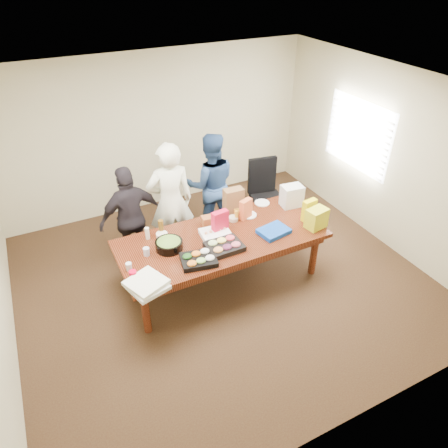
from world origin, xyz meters
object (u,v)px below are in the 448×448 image
office_chair (268,197)px  person_right (211,184)px  salad_bowl (169,245)px  conference_table (222,259)px  sheet_cake (215,233)px  person_center (171,202)px

office_chair → person_right: (-0.87, 0.34, 0.29)m
salad_bowl → office_chair: bearing=22.2°
conference_table → sheet_cake: 0.42m
salad_bowl → conference_table: bearing=-6.1°
sheet_cake → person_right: bearing=72.9°
conference_table → salad_bowl: size_ratio=7.84×
salad_bowl → person_right: bearing=45.7°
office_chair → sheet_cake: (-1.35, -0.82, 0.22)m
conference_table → person_center: person_center is taller
office_chair → sheet_cake: size_ratio=2.91×
conference_table → salad_bowl: 0.84m
person_center → person_right: person_center is taller
conference_table → person_right: size_ratio=1.64×
person_center → person_right: size_ratio=1.08×
conference_table → person_center: (-0.38, 0.90, 0.55)m
person_right → salad_bowl: bearing=62.5°
sheet_cake → salad_bowl: (-0.66, -0.00, 0.02)m
person_right → conference_table: bearing=88.2°
office_chair → person_center: 1.71m
sheet_cake → salad_bowl: salad_bowl is taller
office_chair → person_center: bearing=-170.0°
office_chair → salad_bowl: office_chair is taller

